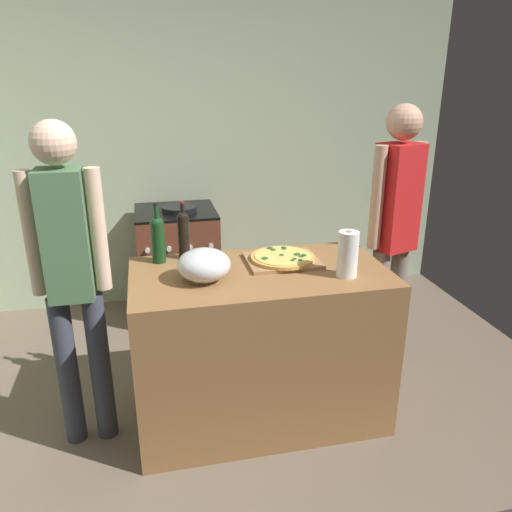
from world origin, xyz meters
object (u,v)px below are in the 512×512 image
(mixing_bowl, at_px, (204,265))
(stove, at_px, (178,263))
(wine_bottle_dark, at_px, (158,237))
(pizza, at_px, (283,257))
(paper_towel_roll, at_px, (348,254))
(person_in_stripes, at_px, (71,270))
(person_in_red, at_px, (394,225))
(wine_bottle_green, at_px, (183,233))

(mixing_bowl, relative_size, stove, 0.29)
(mixing_bowl, distance_m, wine_bottle_dark, 0.39)
(pizza, height_order, paper_towel_roll, paper_towel_roll)
(mixing_bowl, height_order, wine_bottle_dark, wine_bottle_dark)
(wine_bottle_dark, bearing_deg, paper_towel_roll, -24.09)
(paper_towel_roll, bearing_deg, pizza, 135.80)
(wine_bottle_dark, xyz_separation_m, person_in_stripes, (-0.44, -0.26, -0.06))
(person_in_stripes, bearing_deg, person_in_red, 8.76)
(pizza, height_order, person_in_red, person_in_red)
(pizza, xyz_separation_m, mixing_bowl, (-0.46, -0.16, 0.05))
(wine_bottle_dark, bearing_deg, pizza, -13.20)
(wine_bottle_green, xyz_separation_m, stove, (0.02, 1.13, -0.61))
(pizza, relative_size, person_in_red, 0.21)
(mixing_bowl, height_order, person_in_stripes, person_in_stripes)
(wine_bottle_green, relative_size, stove, 0.36)
(paper_towel_roll, bearing_deg, stove, 116.13)
(stove, bearing_deg, pizza, -69.05)
(wine_bottle_green, relative_size, person_in_red, 0.19)
(mixing_bowl, bearing_deg, paper_towel_roll, -8.11)
(stove, bearing_deg, paper_towel_roll, -63.87)
(pizza, distance_m, stove, 1.50)
(mixing_bowl, height_order, paper_towel_roll, paper_towel_roll)
(paper_towel_roll, distance_m, person_in_stripes, 1.39)
(wine_bottle_green, bearing_deg, paper_towel_roll, -29.59)
(wine_bottle_dark, bearing_deg, stove, 81.88)
(stove, height_order, person_in_red, person_in_red)
(paper_towel_roll, xyz_separation_m, stove, (-0.78, 1.59, -0.58))
(person_in_red, bearing_deg, wine_bottle_green, 179.99)
(paper_towel_roll, height_order, person_in_stripes, person_in_stripes)
(wine_bottle_dark, bearing_deg, person_in_red, 1.29)
(pizza, relative_size, paper_towel_roll, 1.46)
(person_in_stripes, height_order, person_in_red, person_in_red)
(mixing_bowl, distance_m, wine_bottle_green, 0.36)
(pizza, xyz_separation_m, wine_bottle_green, (-0.53, 0.19, 0.12))
(wine_bottle_green, distance_m, person_in_stripes, 0.65)
(mixing_bowl, relative_size, wine_bottle_green, 0.82)
(pizza, distance_m, paper_towel_roll, 0.39)
(person_in_stripes, bearing_deg, wine_bottle_dark, 30.47)
(mixing_bowl, xyz_separation_m, stove, (-0.05, 1.49, -0.54))
(mixing_bowl, height_order, stove, mixing_bowl)
(wine_bottle_green, xyz_separation_m, person_in_stripes, (-0.58, -0.29, -0.06))
(person_in_red, bearing_deg, paper_towel_roll, -137.30)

